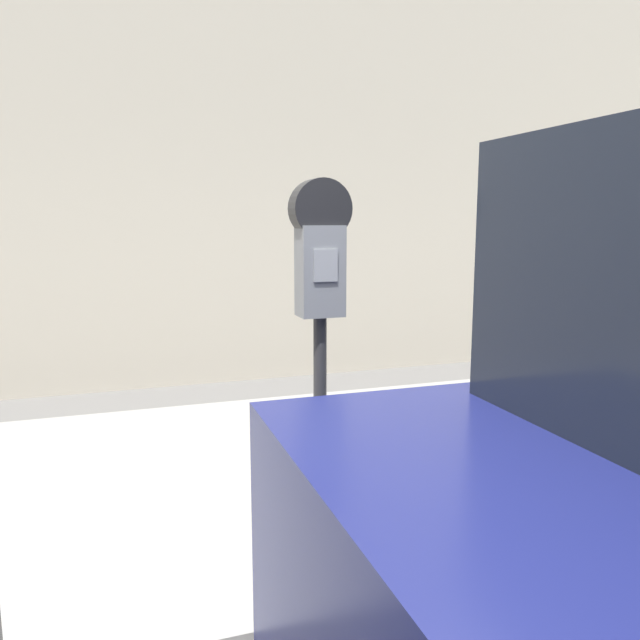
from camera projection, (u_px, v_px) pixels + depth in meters
The scene contains 3 objects.
sidewalk at pixel (278, 478), 3.62m from camera, with size 24.00×2.80×0.14m.
building_facade at pixel (199, 52), 5.64m from camera, with size 24.00×0.30×6.11m.
parking_meter at pixel (320, 284), 2.39m from camera, with size 0.23×0.13×1.57m.
Camera 1 is at (-0.87, -1.13, 1.54)m, focal length 35.00 mm.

